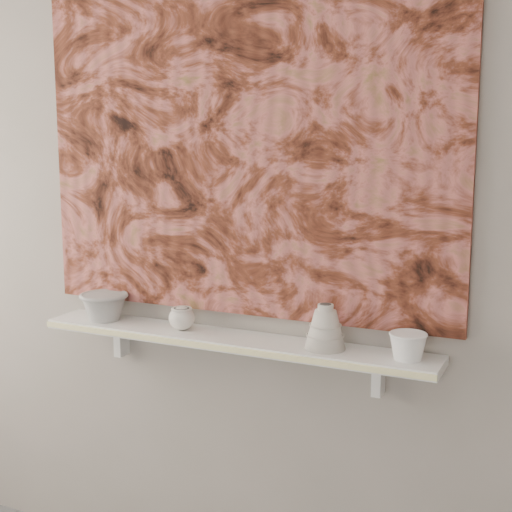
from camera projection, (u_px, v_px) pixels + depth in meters
The scene contains 11 objects.
wall_back at pixel (243, 208), 2.39m from camera, with size 3.60×3.60×0.00m, color gray.
shelf at pixel (231, 340), 2.38m from camera, with size 1.40×0.18×0.03m, color white.
shelf_stripe at pixel (218, 348), 2.30m from camera, with size 1.40×0.01×0.02m, color #F6EEA4.
bracket_left at pixel (122, 340), 2.65m from camera, with size 0.03×0.06×0.12m, color white.
bracket_right at pixel (378, 377), 2.25m from camera, with size 0.03×0.06×0.12m, color white.
painting at pixel (241, 151), 2.35m from camera, with size 1.50×0.03×1.10m, color maroon.
house_motif at pixel (370, 253), 2.20m from camera, with size 0.09×0.00×0.08m, color black.
bowl_grey at pixel (104, 306), 2.58m from camera, with size 0.18×0.18×0.10m, color gray, non-canonical shape.
cup_cream at pixel (182, 318), 2.45m from camera, with size 0.09×0.09×0.08m, color silver, non-canonical shape.
bell_vessel at pixel (325, 326), 2.23m from camera, with size 0.13×0.13×0.14m, color beige, non-canonical shape.
bowl_white at pixel (408, 346), 2.12m from camera, with size 0.11×0.11×0.08m, color white, non-canonical shape.
Camera 1 is at (1.05, -0.55, 1.59)m, focal length 50.00 mm.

